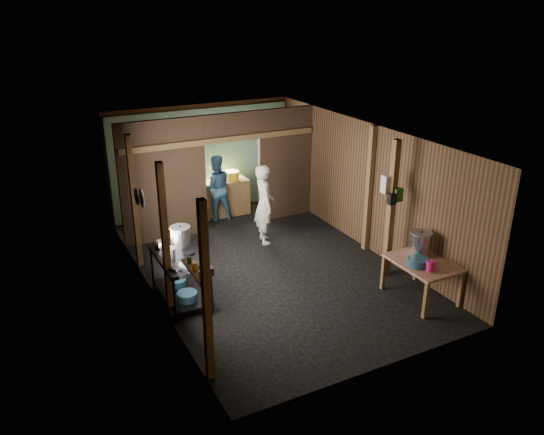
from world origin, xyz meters
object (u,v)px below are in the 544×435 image
stove_pot_large (181,236)px  prep_table (421,280)px  stock_pot (420,244)px  cook (264,204)px  yellow_tub (231,175)px  pink_bucket (430,266)px  gas_range (181,278)px

stove_pot_large → prep_table: bearing=-31.9°
stock_pot → cook: size_ratio=0.26×
yellow_tub → stock_pot: bearing=-73.9°
pink_bucket → prep_table: bearing=67.8°
stock_pot → cook: cook is taller
stock_pot → yellow_tub: stock_pot is taller
stove_pot_large → pink_bucket: stove_pot_large is taller
gas_range → cook: bearing=33.3°
cook → pink_bucket: bearing=-149.3°
stove_pot_large → cook: (2.19, 1.15, -0.16)m
gas_range → cook: size_ratio=0.85×
stove_pot_large → yellow_tub: 3.75m
stock_pot → pink_bucket: bearing=-114.7°
cook → stock_pot: bearing=-142.5°
yellow_tub → cook: size_ratio=0.22×
pink_bucket → yellow_tub: (-1.19, 5.50, 0.18)m
prep_table → gas_range: bearing=154.1°
gas_range → yellow_tub: size_ratio=3.84×
prep_table → cook: (-1.35, 3.35, 0.50)m
gas_range → stock_pot: (3.84, -1.55, 0.47)m
gas_range → cook: cook is taller
prep_table → stove_pot_large: (-3.54, 2.20, 0.67)m
pink_bucket → cook: cook is taller
yellow_tub → cook: cook is taller
pink_bucket → stove_pot_large: bearing=143.9°
yellow_tub → cook: 1.86m
stove_pot_large → yellow_tub: bearing=53.4°
yellow_tub → pink_bucket: bearing=-77.8°
stove_pot_large → cook: bearing=27.7°
pink_bucket → cook: (-1.23, 3.64, 0.07)m
gas_range → pink_bucket: (3.59, -2.09, 0.35)m
gas_range → prep_table: gas_range is taller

